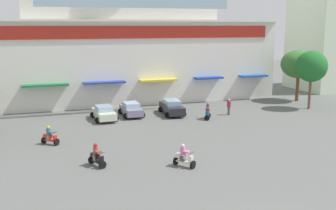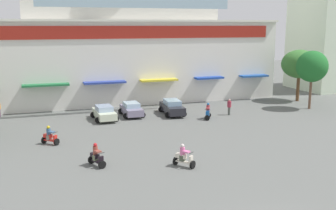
{
  "view_description": "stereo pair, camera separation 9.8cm",
  "coord_description": "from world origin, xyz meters",
  "px_view_note": "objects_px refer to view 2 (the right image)",
  "views": [
    {
      "loc": [
        -9.88,
        -13.33,
        9.0
      ],
      "look_at": [
        -0.23,
        15.7,
        2.88
      ],
      "focal_mm": 42.88,
      "sensor_mm": 36.0,
      "label": 1
    },
    {
      "loc": [
        -9.78,
        -13.36,
        9.0
      ],
      "look_at": [
        -0.23,
        15.7,
        2.88
      ],
      "focal_mm": 42.88,
      "sensor_mm": 36.0,
      "label": 2
    }
  ],
  "objects_px": {
    "pedestrian_0": "(229,106)",
    "scooter_rider_3": "(50,137)",
    "scooter_rider_1": "(184,157)",
    "plaza_tree_1": "(312,67)",
    "parked_car_0": "(104,113)",
    "parked_car_2": "(172,107)",
    "scooter_rider_0": "(208,112)",
    "plaza_tree_3": "(299,64)",
    "parked_car_1": "(131,109)",
    "scooter_rider_6": "(96,157)"
  },
  "relations": [
    {
      "from": "plaza_tree_1",
      "to": "scooter_rider_1",
      "type": "relative_size",
      "value": 4.2
    },
    {
      "from": "parked_car_0",
      "to": "scooter_rider_0",
      "type": "relative_size",
      "value": 2.55
    },
    {
      "from": "plaza_tree_3",
      "to": "scooter_rider_3",
      "type": "bearing_deg",
      "value": -162.18
    },
    {
      "from": "parked_car_2",
      "to": "scooter_rider_6",
      "type": "relative_size",
      "value": 2.93
    },
    {
      "from": "plaza_tree_1",
      "to": "scooter_rider_3",
      "type": "bearing_deg",
      "value": -169.72
    },
    {
      "from": "plaza_tree_3",
      "to": "scooter_rider_1",
      "type": "height_order",
      "value": "plaza_tree_3"
    },
    {
      "from": "scooter_rider_1",
      "to": "scooter_rider_3",
      "type": "distance_m",
      "value": 11.23
    },
    {
      "from": "plaza_tree_3",
      "to": "scooter_rider_3",
      "type": "distance_m",
      "value": 30.74
    },
    {
      "from": "plaza_tree_3",
      "to": "scooter_rider_6",
      "type": "xyz_separation_m",
      "value": [
        -26.34,
        -15.3,
        -3.82
      ]
    },
    {
      "from": "scooter_rider_0",
      "to": "pedestrian_0",
      "type": "bearing_deg",
      "value": 19.6
    },
    {
      "from": "plaza_tree_1",
      "to": "parked_car_2",
      "type": "xyz_separation_m",
      "value": [
        -15.18,
        1.98,
        -3.85
      ]
    },
    {
      "from": "parked_car_0",
      "to": "scooter_rider_0",
      "type": "bearing_deg",
      "value": -16.18
    },
    {
      "from": "scooter_rider_3",
      "to": "pedestrian_0",
      "type": "height_order",
      "value": "pedestrian_0"
    },
    {
      "from": "parked_car_1",
      "to": "scooter_rider_6",
      "type": "distance_m",
      "value": 14.6
    },
    {
      "from": "pedestrian_0",
      "to": "plaza_tree_1",
      "type": "bearing_deg",
      "value": 0.16
    },
    {
      "from": "plaza_tree_3",
      "to": "scooter_rider_3",
      "type": "relative_size",
      "value": 4.2
    },
    {
      "from": "parked_car_1",
      "to": "pedestrian_0",
      "type": "height_order",
      "value": "pedestrian_0"
    },
    {
      "from": "scooter_rider_0",
      "to": "scooter_rider_1",
      "type": "height_order",
      "value": "scooter_rider_0"
    },
    {
      "from": "parked_car_2",
      "to": "scooter_rider_3",
      "type": "xyz_separation_m",
      "value": [
        -12.27,
        -6.95,
        -0.18
      ]
    },
    {
      "from": "scooter_rider_3",
      "to": "scooter_rider_6",
      "type": "height_order",
      "value": "scooter_rider_6"
    },
    {
      "from": "parked_car_0",
      "to": "parked_car_2",
      "type": "xyz_separation_m",
      "value": [
        6.99,
        0.2,
        0.06
      ]
    },
    {
      "from": "parked_car_2",
      "to": "scooter_rider_3",
      "type": "relative_size",
      "value": 3.06
    },
    {
      "from": "parked_car_0",
      "to": "pedestrian_0",
      "type": "xyz_separation_m",
      "value": [
        12.43,
        -1.8,
        0.21
      ]
    },
    {
      "from": "scooter_rider_0",
      "to": "scooter_rider_1",
      "type": "distance_m",
      "value": 13.68
    },
    {
      "from": "plaza_tree_1",
      "to": "plaza_tree_3",
      "type": "bearing_deg",
      "value": 70.02
    },
    {
      "from": "scooter_rider_3",
      "to": "pedestrian_0",
      "type": "distance_m",
      "value": 18.39
    },
    {
      "from": "plaza_tree_3",
      "to": "parked_car_1",
      "type": "xyz_separation_m",
      "value": [
        -20.87,
        -1.76,
        -3.73
      ]
    },
    {
      "from": "plaza_tree_1",
      "to": "scooter_rider_1",
      "type": "height_order",
      "value": "plaza_tree_1"
    },
    {
      "from": "scooter_rider_3",
      "to": "pedestrian_0",
      "type": "relative_size",
      "value": 0.89
    },
    {
      "from": "parked_car_2",
      "to": "parked_car_0",
      "type": "bearing_deg",
      "value": -178.34
    },
    {
      "from": "plaza_tree_1",
      "to": "scooter_rider_6",
      "type": "height_order",
      "value": "plaza_tree_1"
    },
    {
      "from": "plaza_tree_3",
      "to": "parked_car_1",
      "type": "relative_size",
      "value": 1.6
    },
    {
      "from": "plaza_tree_1",
      "to": "parked_car_0",
      "type": "height_order",
      "value": "plaza_tree_1"
    },
    {
      "from": "plaza_tree_1",
      "to": "parked_car_1",
      "type": "xyz_separation_m",
      "value": [
        -19.28,
        2.6,
        -3.91
      ]
    },
    {
      "from": "pedestrian_0",
      "to": "scooter_rider_3",
      "type": "bearing_deg",
      "value": -164.39
    },
    {
      "from": "plaza_tree_3",
      "to": "scooter_rider_1",
      "type": "distance_m",
      "value": 27.41
    },
    {
      "from": "plaza_tree_1",
      "to": "pedestrian_0",
      "type": "bearing_deg",
      "value": -179.84
    },
    {
      "from": "scooter_rider_6",
      "to": "pedestrian_0",
      "type": "height_order",
      "value": "pedestrian_0"
    },
    {
      "from": "scooter_rider_1",
      "to": "pedestrian_0",
      "type": "xyz_separation_m",
      "value": [
        9.69,
        12.81,
        0.3
      ]
    },
    {
      "from": "parked_car_0",
      "to": "scooter_rider_3",
      "type": "distance_m",
      "value": 8.57
    },
    {
      "from": "parked_car_0",
      "to": "plaza_tree_3",
      "type": "bearing_deg",
      "value": 6.2
    },
    {
      "from": "parked_car_2",
      "to": "scooter_rider_6",
      "type": "bearing_deg",
      "value": -126.56
    },
    {
      "from": "plaza_tree_1",
      "to": "scooter_rider_0",
      "type": "height_order",
      "value": "plaza_tree_1"
    },
    {
      "from": "scooter_rider_3",
      "to": "parked_car_2",
      "type": "bearing_deg",
      "value": 29.54
    },
    {
      "from": "scooter_rider_1",
      "to": "scooter_rider_6",
      "type": "height_order",
      "value": "scooter_rider_6"
    },
    {
      "from": "scooter_rider_3",
      "to": "parked_car_1",
      "type": "bearing_deg",
      "value": 42.85
    },
    {
      "from": "plaza_tree_1",
      "to": "plaza_tree_3",
      "type": "relative_size",
      "value": 1.03
    },
    {
      "from": "plaza_tree_1",
      "to": "scooter_rider_0",
      "type": "bearing_deg",
      "value": -175.34
    },
    {
      "from": "scooter_rider_1",
      "to": "scooter_rider_6",
      "type": "relative_size",
      "value": 0.99
    },
    {
      "from": "parked_car_1",
      "to": "scooter_rider_6",
      "type": "xyz_separation_m",
      "value": [
        -5.47,
        -13.54,
        -0.1
      ]
    }
  ]
}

